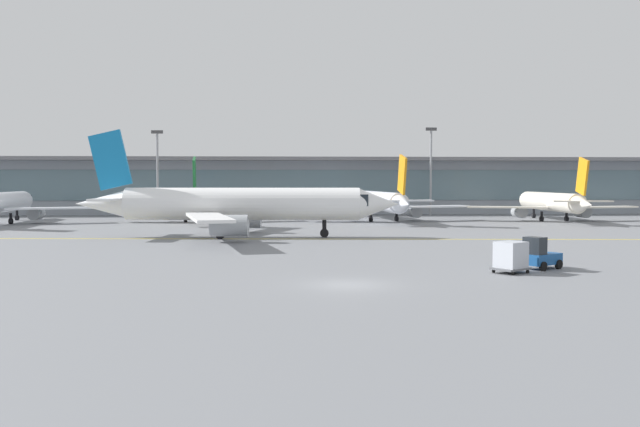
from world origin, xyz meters
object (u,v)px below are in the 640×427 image
(apron_light_mast_2, at_px, (431,167))
(gate_airplane_4, at_px, (551,202))
(gate_airplane_3, at_px, (382,202))
(gate_airplane_2, at_px, (199,203))
(taxiing_regional_jet, at_px, (238,205))
(baggage_tug, at_px, (540,255))
(apron_light_mast_1, at_px, (158,169))
(cargo_dolly_lead, at_px, (511,256))

(apron_light_mast_2, bearing_deg, gate_airplane_4, -48.28)
(gate_airplane_3, bearing_deg, gate_airplane_4, -96.72)
(gate_airplane_2, xyz_separation_m, apron_light_mast_2, (35.81, 14.86, 5.25))
(gate_airplane_3, height_order, taxiing_regional_jet, taxiing_regional_jet)
(baggage_tug, height_order, apron_light_mast_2, apron_light_mast_2)
(gate_airplane_4, bearing_deg, baggage_tug, 158.42)
(gate_airplane_4, bearing_deg, apron_light_mast_1, 78.45)
(gate_airplane_4, height_order, baggage_tug, gate_airplane_4)
(gate_airplane_4, relative_size, baggage_tug, 8.92)
(apron_light_mast_2, bearing_deg, gate_airplane_2, -157.47)
(gate_airplane_4, distance_m, taxiing_regional_jet, 49.51)
(baggage_tug, height_order, cargo_dolly_lead, baggage_tug)
(apron_light_mast_1, bearing_deg, apron_light_mast_2, 3.06)
(gate_airplane_3, bearing_deg, apron_light_mast_2, -39.87)
(baggage_tug, bearing_deg, apron_light_mast_2, 49.15)
(taxiing_regional_jet, bearing_deg, gate_airplane_3, 59.02)
(gate_airplane_2, relative_size, gate_airplane_4, 1.00)
(baggage_tug, relative_size, apron_light_mast_1, 0.22)
(baggage_tug, bearing_deg, apron_light_mast_1, 85.09)
(taxiing_regional_jet, distance_m, cargo_dolly_lead, 32.94)
(gate_airplane_3, xyz_separation_m, apron_light_mast_1, (-33.46, 12.56, 4.75))
(apron_light_mast_2, bearing_deg, baggage_tug, -96.63)
(cargo_dolly_lead, xyz_separation_m, apron_light_mast_2, (10.20, 68.17, 6.80))
(taxiing_regional_jet, bearing_deg, cargo_dolly_lead, -51.70)
(baggage_tug, bearing_deg, gate_airplane_3, 58.61)
(taxiing_regional_jet, height_order, apron_light_mast_2, apron_light_mast_2)
(gate_airplane_3, distance_m, apron_light_mast_2, 18.82)
(apron_light_mast_2, bearing_deg, gate_airplane_3, -124.60)
(gate_airplane_3, xyz_separation_m, gate_airplane_4, (24.11, -0.61, -0.09))
(baggage_tug, distance_m, apron_light_mast_2, 67.30)
(gate_airplane_3, distance_m, taxiing_regional_jet, 31.88)
(gate_airplane_2, relative_size, cargo_dolly_lead, 9.96)
(gate_airplane_4, xyz_separation_m, taxiing_regional_jet, (-42.47, -25.45, 0.64))
(gate_airplane_2, distance_m, apron_light_mast_1, 15.59)
(gate_airplane_2, distance_m, cargo_dolly_lead, 59.17)
(gate_airplane_4, distance_m, cargo_dolly_lead, 57.90)
(gate_airplane_3, height_order, gate_airplane_4, gate_airplane_3)
(baggage_tug, xyz_separation_m, apron_light_mast_2, (7.73, 66.49, 6.96))
(cargo_dolly_lead, xyz_separation_m, apron_light_mast_1, (-33.54, 65.83, 6.39))
(gate_airplane_3, distance_m, gate_airplane_4, 24.12)
(cargo_dolly_lead, bearing_deg, baggage_tug, 0.00)
(taxiing_regional_jet, bearing_deg, gate_airplane_4, 35.11)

